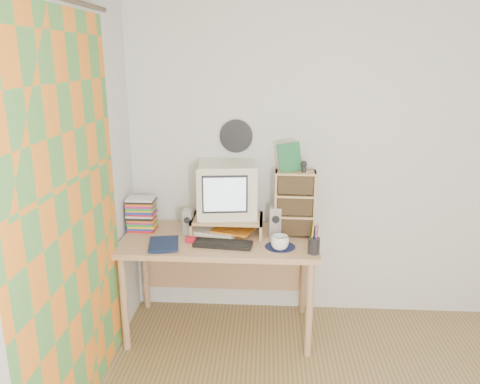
# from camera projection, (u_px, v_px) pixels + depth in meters

# --- Properties ---
(back_wall) EXTENTS (3.50, 0.00, 3.50)m
(back_wall) POSITION_uv_depth(u_px,v_px,m) (359.00, 161.00, 3.53)
(back_wall) COLOR silver
(back_wall) RESTS_ON floor
(left_wall) EXTENTS (0.00, 3.50, 3.50)m
(left_wall) POSITION_uv_depth(u_px,v_px,m) (13.00, 244.00, 1.96)
(left_wall) COLOR silver
(left_wall) RESTS_ON floor
(curtain) EXTENTS (0.00, 2.20, 2.20)m
(curtain) POSITION_uv_depth(u_px,v_px,m) (71.00, 227.00, 2.44)
(curtain) COLOR orange
(curtain) RESTS_ON left_wall
(wall_disc) EXTENTS (0.25, 0.02, 0.25)m
(wall_disc) POSITION_uv_depth(u_px,v_px,m) (236.00, 136.00, 3.52)
(wall_disc) COLOR black
(wall_disc) RESTS_ON back_wall
(desk) EXTENTS (1.40, 0.70, 0.75)m
(desk) POSITION_uv_depth(u_px,v_px,m) (220.00, 251.00, 3.48)
(desk) COLOR tan
(desk) RESTS_ON floor
(monitor_riser) EXTENTS (0.52, 0.30, 0.12)m
(monitor_riser) POSITION_uv_depth(u_px,v_px,m) (227.00, 221.00, 3.44)
(monitor_riser) COLOR tan
(monitor_riser) RESTS_ON desk
(crt_monitor) EXTENTS (0.46, 0.46, 0.39)m
(crt_monitor) POSITION_uv_depth(u_px,v_px,m) (227.00, 190.00, 3.43)
(crt_monitor) COLOR beige
(crt_monitor) RESTS_ON monitor_riser
(speaker_left) EXTENTS (0.08, 0.08, 0.19)m
(speaker_left) POSITION_uv_depth(u_px,v_px,m) (188.00, 222.00, 3.42)
(speaker_left) COLOR #A9ABAE
(speaker_left) RESTS_ON desk
(speaker_right) EXTENTS (0.09, 0.09, 0.22)m
(speaker_right) POSITION_uv_depth(u_px,v_px,m) (276.00, 222.00, 3.38)
(speaker_right) COLOR #A9ABAE
(speaker_right) RESTS_ON desk
(keyboard) EXTENTS (0.41, 0.18, 0.03)m
(keyboard) POSITION_uv_depth(u_px,v_px,m) (223.00, 244.00, 3.22)
(keyboard) COLOR black
(keyboard) RESTS_ON desk
(dvd_stack) EXTENTS (0.20, 0.14, 0.28)m
(dvd_stack) POSITION_uv_depth(u_px,v_px,m) (142.00, 212.00, 3.49)
(dvd_stack) COLOR brown
(dvd_stack) RESTS_ON desk
(cd_rack) EXTENTS (0.29, 0.16, 0.48)m
(cd_rack) POSITION_uv_depth(u_px,v_px,m) (295.00, 204.00, 3.36)
(cd_rack) COLOR tan
(cd_rack) RESTS_ON desk
(mug) EXTENTS (0.16, 0.16, 0.10)m
(mug) POSITION_uv_depth(u_px,v_px,m) (280.00, 243.00, 3.15)
(mug) COLOR white
(mug) RESTS_ON desk
(diary) EXTENTS (0.27, 0.22, 0.05)m
(diary) POSITION_uv_depth(u_px,v_px,m) (149.00, 243.00, 3.21)
(diary) COLOR #101C3C
(diary) RESTS_ON desk
(mousepad) EXTENTS (0.21, 0.21, 0.00)m
(mousepad) POSITION_uv_depth(u_px,v_px,m) (280.00, 247.00, 3.21)
(mousepad) COLOR black
(mousepad) RESTS_ON desk
(pen_cup) EXTENTS (0.10, 0.10, 0.16)m
(pen_cup) POSITION_uv_depth(u_px,v_px,m) (314.00, 242.00, 3.08)
(pen_cup) COLOR black
(pen_cup) RESTS_ON desk
(papers) EXTENTS (0.38, 0.33, 0.04)m
(papers) POSITION_uv_depth(u_px,v_px,m) (223.00, 230.00, 3.46)
(papers) COLOR white
(papers) RESTS_ON desk
(red_box) EXTENTS (0.07, 0.05, 0.04)m
(red_box) POSITION_uv_depth(u_px,v_px,m) (191.00, 240.00, 3.28)
(red_box) COLOR red
(red_box) RESTS_ON desk
(game_box) EXTENTS (0.16, 0.06, 0.20)m
(game_box) POSITION_uv_depth(u_px,v_px,m) (289.00, 157.00, 3.27)
(game_box) COLOR #1B6034
(game_box) RESTS_ON cd_rack
(webcam) EXTENTS (0.05, 0.05, 0.08)m
(webcam) POSITION_uv_depth(u_px,v_px,m) (304.00, 166.00, 3.26)
(webcam) COLOR black
(webcam) RESTS_ON cd_rack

